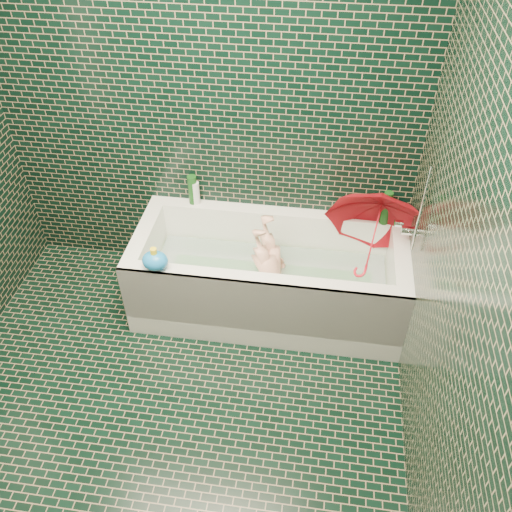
# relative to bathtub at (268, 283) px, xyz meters

# --- Properties ---
(floor) EXTENTS (2.80, 2.80, 0.00)m
(floor) POSITION_rel_bathtub_xyz_m (-0.45, -1.01, -0.21)
(floor) COLOR black
(floor) RESTS_ON ground
(wall_back) EXTENTS (2.80, 0.00, 2.80)m
(wall_back) POSITION_rel_bathtub_xyz_m (-0.45, 0.39, 1.04)
(wall_back) COLOR black
(wall_back) RESTS_ON floor
(wall_right) EXTENTS (0.00, 2.80, 2.80)m
(wall_right) POSITION_rel_bathtub_xyz_m (0.85, -1.01, 1.04)
(wall_right) COLOR black
(wall_right) RESTS_ON floor
(bathtub) EXTENTS (1.70, 0.75, 0.55)m
(bathtub) POSITION_rel_bathtub_xyz_m (0.00, 0.00, 0.00)
(bathtub) COLOR white
(bathtub) RESTS_ON floor
(bath_mat) EXTENTS (1.35, 0.47, 0.01)m
(bath_mat) POSITION_rel_bathtub_xyz_m (0.00, 0.02, -0.06)
(bath_mat) COLOR green
(bath_mat) RESTS_ON bathtub
(water) EXTENTS (1.48, 0.53, 0.00)m
(water) POSITION_rel_bathtub_xyz_m (0.00, 0.02, 0.09)
(water) COLOR silver
(water) RESTS_ON bathtub
(faucet) EXTENTS (0.18, 0.19, 0.55)m
(faucet) POSITION_rel_bathtub_xyz_m (0.81, 0.01, 0.56)
(faucet) COLOR silver
(faucet) RESTS_ON wall_right
(child) EXTENTS (0.86, 0.51, 0.34)m
(child) POSITION_rel_bathtub_xyz_m (0.03, -0.03, 0.10)
(child) COLOR #F3B298
(child) RESTS_ON bathtub
(umbrella) EXTENTS (0.87, 0.91, 0.91)m
(umbrella) POSITION_rel_bathtub_xyz_m (0.62, 0.07, 0.40)
(umbrella) COLOR red
(umbrella) RESTS_ON bathtub
(soap_bottle_a) EXTENTS (0.11, 0.11, 0.27)m
(soap_bottle_a) POSITION_rel_bathtub_xyz_m (0.76, 0.35, 0.34)
(soap_bottle_a) COLOR white
(soap_bottle_a) RESTS_ON bathtub
(soap_bottle_b) EXTENTS (0.12, 0.12, 0.20)m
(soap_bottle_b) POSITION_rel_bathtub_xyz_m (0.80, 0.33, 0.34)
(soap_bottle_b) COLOR #57217C
(soap_bottle_b) RESTS_ON bathtub
(soap_bottle_c) EXTENTS (0.15, 0.15, 0.15)m
(soap_bottle_c) POSITION_rel_bathtub_xyz_m (0.76, 0.34, 0.34)
(soap_bottle_c) COLOR #134514
(soap_bottle_c) RESTS_ON bathtub
(bottle_right_tall) EXTENTS (0.06, 0.06, 0.23)m
(bottle_right_tall) POSITION_rel_bathtub_xyz_m (0.70, 0.31, 0.45)
(bottle_right_tall) COLOR #134514
(bottle_right_tall) RESTS_ON bathtub
(bottle_right_pump) EXTENTS (0.07, 0.07, 0.17)m
(bottle_right_pump) POSITION_rel_bathtub_xyz_m (0.79, 0.31, 0.42)
(bottle_right_pump) COLOR silver
(bottle_right_pump) RESTS_ON bathtub
(bottle_left_tall) EXTENTS (0.07, 0.07, 0.21)m
(bottle_left_tall) POSITION_rel_bathtub_xyz_m (-0.55, 0.35, 0.44)
(bottle_left_tall) COLOR #134514
(bottle_left_tall) RESTS_ON bathtub
(bottle_left_short) EXTENTS (0.06, 0.06, 0.16)m
(bottle_left_short) POSITION_rel_bathtub_xyz_m (-0.53, 0.35, 0.42)
(bottle_left_short) COLOR white
(bottle_left_short) RESTS_ON bathtub
(rubber_duck) EXTENTS (0.12, 0.10, 0.10)m
(rubber_duck) POSITION_rel_bathtub_xyz_m (0.65, 0.35, 0.38)
(rubber_duck) COLOR yellow
(rubber_duck) RESTS_ON bathtub
(bath_toy) EXTENTS (0.17, 0.15, 0.15)m
(bath_toy) POSITION_rel_bathtub_xyz_m (-0.62, -0.32, 0.40)
(bath_toy) COLOR blue
(bath_toy) RESTS_ON bathtub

